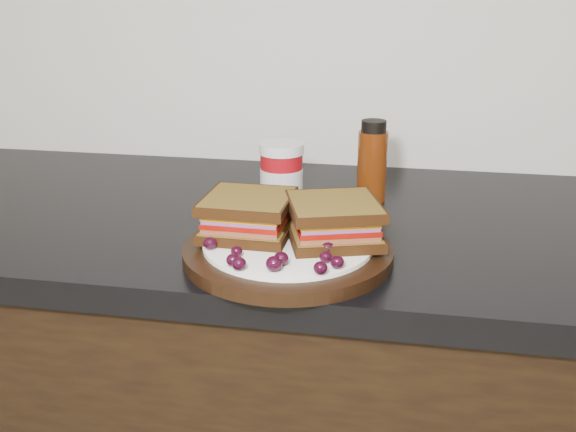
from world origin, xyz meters
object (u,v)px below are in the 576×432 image
(sandwich_left, at_px, (248,215))
(oil_bottle, at_px, (372,161))
(condiment_jar, at_px, (282,175))
(plate, at_px, (288,252))

(sandwich_left, height_order, oil_bottle, oil_bottle)
(oil_bottle, bearing_deg, condiment_jar, -157.43)
(plate, xyz_separation_m, sandwich_left, (-0.06, 0.02, 0.04))
(condiment_jar, height_order, oil_bottle, oil_bottle)
(plate, xyz_separation_m, oil_bottle, (0.09, 0.26, 0.06))
(sandwich_left, bearing_deg, oil_bottle, 59.39)
(plate, bearing_deg, sandwich_left, 162.02)
(condiment_jar, distance_m, oil_bottle, 0.15)
(sandwich_left, distance_m, condiment_jar, 0.19)
(sandwich_left, relative_size, condiment_jar, 1.09)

